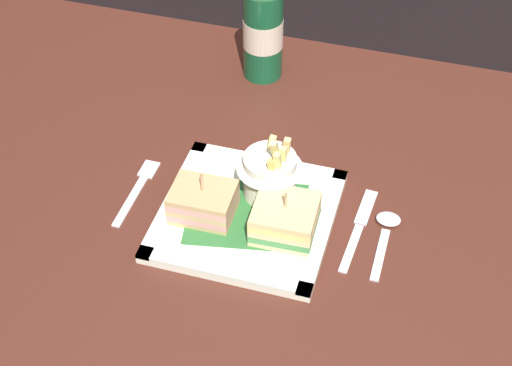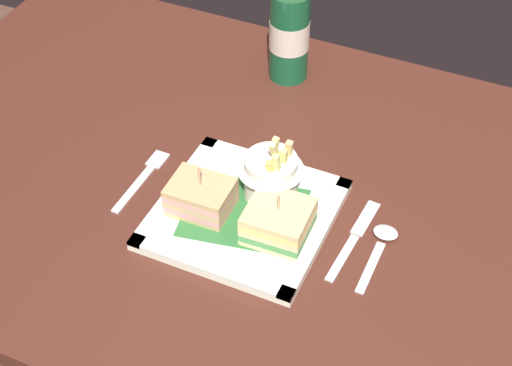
{
  "view_description": "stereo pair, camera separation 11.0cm",
  "coord_description": "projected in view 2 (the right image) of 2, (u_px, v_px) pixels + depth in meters",
  "views": [
    {
      "loc": [
        0.22,
        -0.8,
        1.56
      ],
      "look_at": [
        -0.0,
        -0.03,
        0.79
      ],
      "focal_mm": 54.91,
      "sensor_mm": 36.0,
      "label": 1
    },
    {
      "loc": [
        0.32,
        -0.76,
        1.56
      ],
      "look_at": [
        -0.0,
        -0.03,
        0.79
      ],
      "focal_mm": 54.91,
      "sensor_mm": 36.0,
      "label": 2
    }
  ],
  "objects": [
    {
      "name": "knife",
      "position": [
        355.0,
        237.0,
        1.08
      ],
      "size": [
        0.03,
        0.16,
        0.0
      ],
      "color": "silver",
      "rests_on": "dining_table"
    },
    {
      "name": "dining_table",
      "position": [
        266.0,
        251.0,
        1.25
      ],
      "size": [
        1.29,
        0.79,
        0.75
      ],
      "color": "#462017",
      "rests_on": "ground_plane"
    },
    {
      "name": "square_plate",
      "position": [
        244.0,
        215.0,
        1.11
      ],
      "size": [
        0.24,
        0.24,
        0.02
      ],
      "color": "white",
      "rests_on": "dining_table"
    },
    {
      "name": "sandwich_half_left",
      "position": [
        201.0,
        197.0,
        1.1
      ],
      "size": [
        0.09,
        0.07,
        0.08
      ],
      "color": "tan",
      "rests_on": "square_plate"
    },
    {
      "name": "spoon",
      "position": [
        382.0,
        241.0,
        1.07
      ],
      "size": [
        0.04,
        0.13,
        0.01
      ],
      "color": "silver",
      "rests_on": "dining_table"
    },
    {
      "name": "fries_cup",
      "position": [
        271.0,
        170.0,
        1.1
      ],
      "size": [
        0.09,
        0.09,
        0.11
      ],
      "color": "silver",
      "rests_on": "square_plate"
    },
    {
      "name": "fork",
      "position": [
        143.0,
        177.0,
        1.17
      ],
      "size": [
        0.02,
        0.14,
        0.0
      ],
      "color": "silver",
      "rests_on": "dining_table"
    },
    {
      "name": "sandwich_half_right",
      "position": [
        278.0,
        222.0,
        1.06
      ],
      "size": [
        0.09,
        0.08,
        0.07
      ],
      "color": "#E3C285",
      "rests_on": "square_plate"
    },
    {
      "name": "beer_bottle",
      "position": [
        290.0,
        25.0,
        1.29
      ],
      "size": [
        0.07,
        0.07,
        0.26
      ],
      "color": "#134E2C",
      "rests_on": "dining_table"
    }
  ]
}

